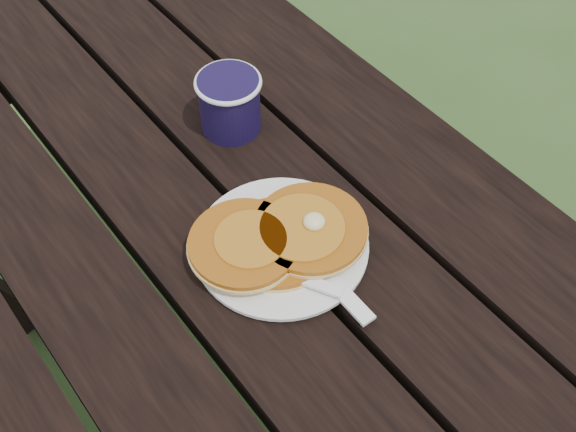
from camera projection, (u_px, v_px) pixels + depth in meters
picnic_table at (245, 408)px, 1.20m from camera, size 1.36×1.80×0.75m
plate at (281, 246)px, 0.92m from camera, size 0.29×0.29×0.01m
pancake_stack at (280, 237)px, 0.91m from camera, size 0.22×0.17×0.04m
knife at (322, 271)px, 0.89m from camera, size 0.02×0.18×0.00m
fork at (300, 278)px, 0.88m from camera, size 0.10×0.16×0.01m
coffee_cup at (229, 100)px, 1.03m from camera, size 0.10×0.10×0.09m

